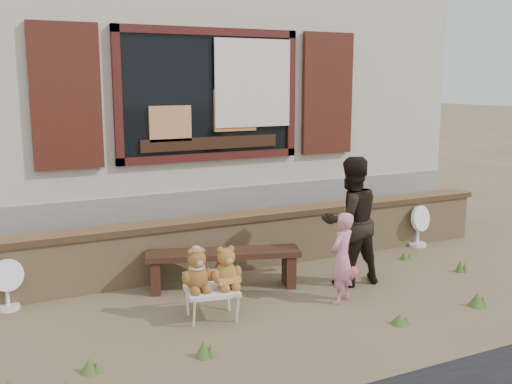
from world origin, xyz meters
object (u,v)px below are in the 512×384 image
teddy_bear_left (197,269)px  child (342,258)px  adult (350,221)px  bench (223,261)px  folding_chair (212,291)px  teddy_bear_right (226,266)px

teddy_bear_left → child: bearing=2.2°
child → adult: 0.65m
bench → folding_chair: size_ratio=3.07×
teddy_bear_right → child: child is taller
teddy_bear_right → adult: bearing=20.2°
bench → teddy_bear_right: teddy_bear_right is taller
teddy_bear_left → teddy_bear_right: size_ratio=1.00×
teddy_bear_left → teddy_bear_right: teddy_bear_left is taller
bench → teddy_bear_left: 0.92m
folding_chair → teddy_bear_left: size_ratio=1.33×
folding_chair → child: 1.38m
bench → teddy_bear_right: (-0.29, -0.75, 0.19)m
folding_chair → teddy_bear_left: bearing=-180.0°
teddy_bear_right → child: 1.22m
bench → teddy_bear_left: (-0.57, -0.70, 0.19)m
bench → child: child is taller
child → folding_chair: bearing=-35.7°
bench → child: size_ratio=1.80×
teddy_bear_left → adult: bearing=17.3°
teddy_bear_right → adult: 1.66m
child → teddy_bear_left: bearing=-35.9°
folding_chair → teddy_bear_right: bearing=0.0°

